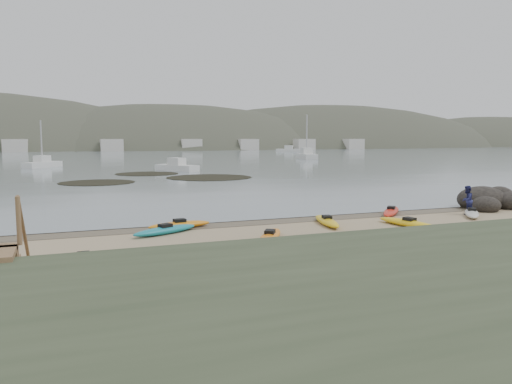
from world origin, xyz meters
name	(u,v)px	position (x,y,z in m)	size (l,w,h in m)	color
ground	(256,221)	(0.00, 0.00, 0.00)	(600.00, 600.00, 0.00)	tan
wet_sand	(258,221)	(0.00, -0.30, 0.00)	(60.00, 60.00, 0.00)	brown
water	(78,145)	(0.00, 300.00, 0.01)	(1200.00, 1200.00, 0.00)	slate
kayaks	(295,229)	(0.38, -3.87, 0.17)	(22.14, 9.99, 0.34)	red
person_east	(467,200)	(11.84, -2.34, 0.81)	(0.79, 0.62, 1.63)	navy
rock_cluster	(492,204)	(15.46, -0.70, 0.22)	(5.08, 3.70, 1.61)	black
kelp_mats	(163,178)	(0.80, 29.88, 0.03)	(20.00, 17.60, 0.04)	black
moored_boats	(139,157)	(5.17, 79.10, 0.59)	(108.80, 84.22, 1.33)	silver
far_hills	(180,184)	(39.38, 193.97, -15.93)	(550.00, 135.00, 80.00)	#384235
far_town	(112,145)	(6.00, 145.00, 2.00)	(199.00, 5.00, 4.00)	beige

